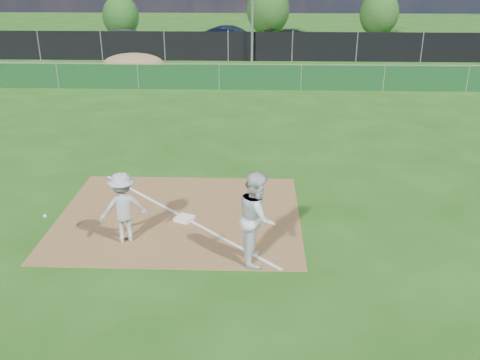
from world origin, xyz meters
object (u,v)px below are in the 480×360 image
runner (257,217)px  first_base (184,218)px  play_at_first (123,208)px  car_right (296,39)px  tree_right (379,13)px  tree_left (121,16)px  tree_mid (268,10)px  car_left (129,39)px  car_mid (232,38)px

runner → first_base: bearing=44.0°
play_at_first → runner: bearing=-13.3°
car_right → tree_right: bearing=-28.9°
tree_left → first_base: bearing=-73.9°
tree_mid → play_at_first: bearing=-96.0°
car_left → tree_mid: bearing=-35.1°
first_base → runner: (1.79, -1.77, 0.94)m
play_at_first → car_left: play_at_first is taller
tree_mid → car_left: bearing=-142.3°
car_right → play_at_first: bearing=-169.7°
car_mid → tree_mid: size_ratio=1.12×
first_base → tree_right: tree_right is taller
first_base → tree_mid: size_ratio=0.10×
runner → car_mid: 29.11m
car_right → tree_right: (7.01, 5.83, 1.27)m
first_base → tree_mid: 33.85m
first_base → car_mid: size_ratio=0.09×
runner → car_mid: size_ratio=0.43×
car_right → tree_right: tree_right is taller
runner → car_left: (-9.10, 27.89, -0.23)m
tree_left → tree_mid: 11.83m
car_mid → tree_left: (-9.03, 4.71, 0.97)m
play_at_first → tree_right: tree_right is taller
runner → car_left: size_ratio=0.45×
tree_right → car_right: bearing=-140.3°
play_at_first → tree_mid: 34.97m
car_mid → tree_mid: (2.67, 6.43, 1.35)m
runner → car_left: runner is taller
car_left → tree_left: size_ratio=1.32×
car_left → tree_right: 20.12m
first_base → car_mid: car_mid is taller
play_at_first → tree_right: size_ratio=0.65×
runner → car_mid: (-1.99, 29.04, -0.23)m
car_mid → car_right: car_mid is taller
car_left → car_right: bearing=-65.6°
car_left → tree_mid: tree_mid is taller
runner → car_mid: bearing=2.7°
play_at_first → car_left: size_ratio=0.54×
play_at_first → car_mid: size_ratio=0.52×
first_base → runner: size_ratio=0.20×
play_at_first → car_mid: play_at_first is taller
play_at_first → tree_right: (12.60, 34.49, 1.05)m
car_right → tree_left: size_ratio=1.27×
car_left → car_right: size_ratio=1.04×
tree_mid → car_mid: bearing=-112.6°
car_right → car_left: bearing=118.6°
car_mid → car_left: bearing=112.0°
tree_left → tree_right: (20.62, 1.46, 0.16)m
car_left → car_mid: 7.21m
car_mid → first_base: bearing=-166.7°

